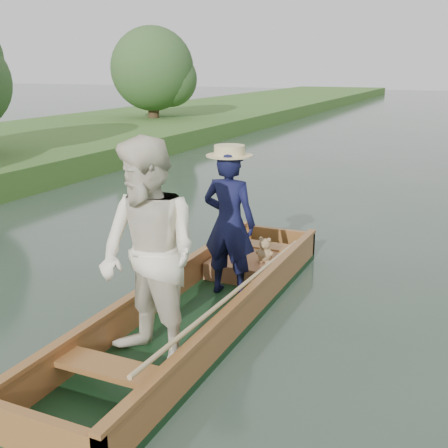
% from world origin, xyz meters
% --- Properties ---
extents(ground, '(120.00, 120.00, 0.00)m').
position_xyz_m(ground, '(0.00, 0.00, 0.00)').
color(ground, '#283D30').
rests_on(ground, ground).
extents(trees_far, '(22.74, 15.56, 4.44)m').
position_xyz_m(trees_far, '(0.73, 7.80, 2.54)').
color(trees_far, '#47331E').
rests_on(trees_far, ground).
extents(punt, '(1.21, 5.00, 2.12)m').
position_xyz_m(punt, '(0.03, -0.36, 0.77)').
color(punt, black).
rests_on(punt, ground).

